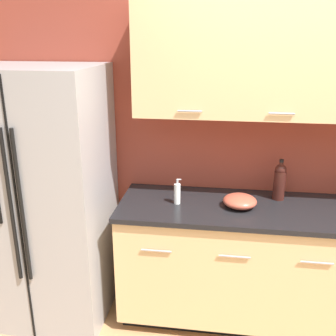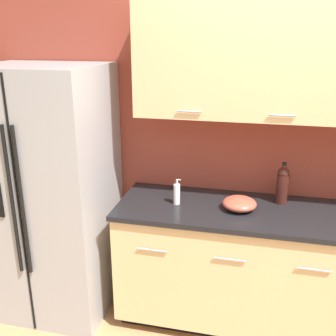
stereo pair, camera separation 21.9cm
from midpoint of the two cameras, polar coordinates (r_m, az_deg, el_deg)
name	(u,v)px [view 1 (the left image)]	position (r m, az deg, el deg)	size (l,w,h in m)	color
wall_back	(300,122)	(2.90, 16.54, 6.43)	(10.00, 0.39, 2.60)	#993D2D
counter_unit	(267,264)	(2.98, 12.12, -13.53)	(2.12, 0.64, 0.92)	black
refrigerator	(45,197)	(3.01, -19.37, -4.03)	(0.87, 0.79, 1.85)	#9E9EA0
wine_bottle	(280,181)	(2.86, 13.81, -1.86)	(0.08, 0.08, 0.30)	#3D1914
soap_dispenser	(177,193)	(2.73, -0.95, -3.74)	(0.05, 0.04, 0.18)	white
mixing_bowl	(240,201)	(2.72, 8.12, -4.81)	(0.23, 0.23, 0.09)	#B24C38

